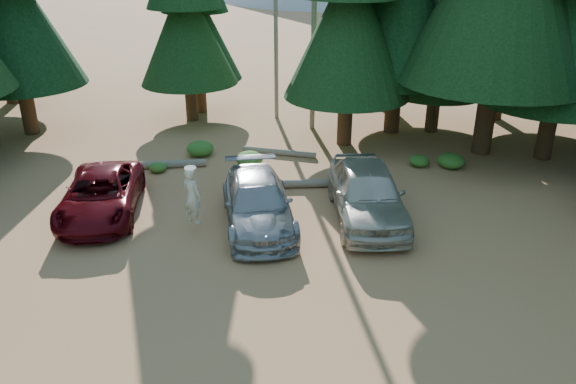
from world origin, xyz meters
name	(u,v)px	position (x,y,z in m)	size (l,w,h in m)	color
ground	(226,294)	(0.00, 0.00, 0.00)	(160.00, 160.00, 0.00)	#B2764B
forest_belt_north	(297,124)	(0.00, 15.00, 0.00)	(36.00, 7.00, 22.00)	black
snag_front	(314,0)	(0.80, 14.50, 6.00)	(0.24, 0.24, 12.00)	#6D6257
snag_back	(276,18)	(-1.20, 16.00, 5.00)	(0.20, 0.20, 10.00)	#6D6257
red_pickup	(101,195)	(-5.23, 4.05, 0.71)	(2.37, 5.14, 1.43)	#55070D
silver_minivan_center	(258,203)	(0.09, 4.03, 0.76)	(2.12, 5.21, 1.51)	#9C9FA4
silver_minivan_right	(367,192)	(3.55, 4.97, 0.93)	(2.18, 5.43, 1.85)	beige
frisbee_player	(192,196)	(-1.86, 3.35, 1.20)	(0.80, 0.68, 1.87)	beige
log_left	(152,165)	(-5.07, 8.24, 0.15)	(0.31, 0.31, 4.31)	#6D6257
log_mid	(279,152)	(-0.22, 10.50, 0.13)	(0.26, 0.26, 3.21)	#6D6257
log_right	(302,183)	(1.17, 7.18, 0.16)	(0.32, 0.32, 4.94)	#6D6257
shrub_far_left	(111,175)	(-6.20, 6.82, 0.25)	(0.89, 0.89, 0.49)	#285F1C
shrub_left	(158,167)	(-4.72, 7.93, 0.19)	(0.70, 0.70, 0.38)	#285F1C
shrub_center_left	(200,148)	(-3.56, 9.98, 0.32)	(1.15, 1.15, 0.63)	#285F1C
shrub_center_right	(249,159)	(-1.23, 9.07, 0.30)	(1.11, 1.11, 0.61)	#285F1C
shrub_right	(419,161)	(5.64, 10.00, 0.23)	(0.84, 0.84, 0.46)	#285F1C
shrub_far_right	(451,161)	(6.91, 10.00, 0.30)	(1.08, 1.08, 0.59)	#285F1C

